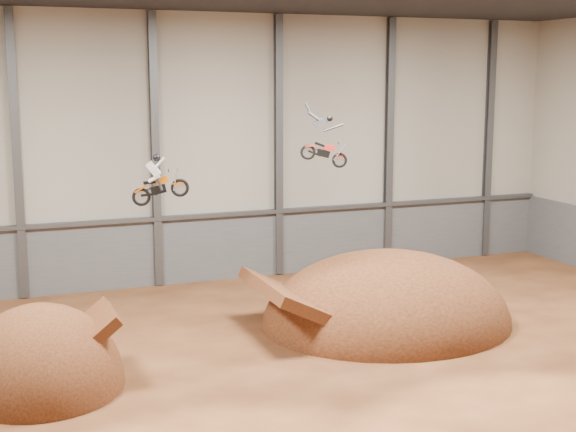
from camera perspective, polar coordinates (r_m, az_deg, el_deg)
The scene contains 13 objects.
floor at distance 29.94m, azimuth 3.30°, elevation -11.16°, with size 40.00×40.00×0.00m, color #4B2614.
back_wall at distance 42.22m, azimuth -5.03°, elevation 4.76°, with size 40.00×0.10×14.00m, color #A29D90.
lower_band_back at distance 42.91m, azimuth -4.89°, elevation -2.25°, with size 39.80×0.18×3.50m, color #575A5F.
steel_rail at distance 42.43m, azimuth -4.87°, elevation 0.09°, with size 39.80×0.35×0.20m, color #47494F.
steel_column_1 at distance 40.43m, azimuth -18.73°, elevation 4.05°, with size 0.40×0.36×13.90m, color #47494F.
steel_column_2 at distance 41.24m, azimuth -9.42°, elevation 4.55°, with size 0.40×0.36×13.90m, color #47494F.
steel_column_3 at distance 43.07m, azimuth -0.68°, elevation 4.90°, with size 0.40×0.36×13.90m, color #47494F.
steel_column_4 at distance 45.81m, azimuth 7.20°, elevation 5.12°, with size 0.40×0.36×13.90m, color #47494F.
steel_column_5 at distance 49.30m, azimuth 14.07°, elevation 5.24°, with size 0.40×0.36×13.90m, color #47494F.
takeoff_ramp at distance 30.15m, azimuth -17.11°, elevation -11.44°, with size 5.78×6.67×5.78m, color #3F1E0F.
landing_ramp at distance 35.90m, azimuth 7.03°, elevation -7.60°, with size 11.15×9.86×6.43m, color #3F1E0F.
fmx_rider_a at distance 31.43m, azimuth -8.94°, elevation 2.87°, with size 2.22×0.84×2.01m, color #C55301, non-canonical shape.
fmx_rider_b at distance 32.02m, azimuth 2.44°, elevation 5.68°, with size 2.52×0.72×2.16m, color red, non-canonical shape.
Camera 1 is at (-11.59, -25.43, 10.74)m, focal length 50.00 mm.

